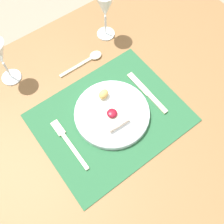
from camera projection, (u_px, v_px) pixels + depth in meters
name	position (u px, v px, depth m)	size (l,w,h in m)	color
ground_plane	(111.00, 174.00, 1.53)	(8.00, 8.00, 0.00)	gray
dining_table	(111.00, 129.00, 0.94)	(1.40, 0.97, 0.76)	brown
placemat	(111.00, 118.00, 0.85)	(0.46, 0.37, 0.00)	#235633
dinner_plate	(112.00, 113.00, 0.84)	(0.24, 0.24, 0.05)	silver
fork	(67.00, 141.00, 0.81)	(0.02, 0.19, 0.01)	beige
knife	(149.00, 95.00, 0.89)	(0.02, 0.19, 0.01)	beige
spoon	(90.00, 59.00, 0.96)	(0.18, 0.04, 0.01)	beige
wine_glass_near	(105.00, 7.00, 0.90)	(0.07, 0.07, 0.18)	white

